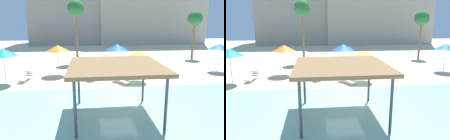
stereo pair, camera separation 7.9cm
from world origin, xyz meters
The scene contains 15 objects.
ground_plane centered at (0.00, 0.00, 0.00)m, with size 80.00×80.00×0.00m, color beige.
lagoon_water centered at (0.00, -5.25, 0.02)m, with size 44.00×13.50×0.04m, color #99D1C6.
shade_pavilion centered at (-0.60, -3.32, 2.73)m, with size 4.70×4.70×2.89m.
beach_umbrella_blue_0 centered at (1.09, 8.41, 2.23)m, with size 2.32×2.32×2.55m.
beach_umbrella_blue_1 centered at (10.83, 5.64, 2.50)m, with size 2.00×2.00×2.78m.
beach_umbrella_yellow_2 centered at (2.13, 3.28, 2.28)m, with size 1.92×1.92×2.55m.
beach_umbrella_teal_3 centered at (-8.63, 3.60, 2.57)m, with size 2.17×2.17×2.87m.
beach_umbrella_orange_5 centered at (-4.71, 6.02, 2.52)m, with size 2.06×2.06×2.81m.
lounge_chair_0 centered at (-7.29, 4.42, 0.33)m, with size 0.90×1.97×0.74m.
lounge_chair_1 centered at (0.58, 2.78, 0.33)m, with size 1.47×1.94×0.74m.
lounge_chair_2 centered at (-2.23, 4.16, 0.33)m, with size 1.50×1.93×0.74m.
palm_tree_0 centered at (11.93, 13.17, 5.08)m, with size 1.90×1.90×6.18m.
palm_tree_1 centered at (-3.26, 12.09, 6.13)m, with size 1.90×1.90×7.29m.
hotel_block_0 centered at (-2.66, 34.15, 8.85)m, with size 21.09×11.13×17.70m, color #9E9384.
hotel_block_1 centered at (11.41, 33.91, 9.24)m, with size 21.53×11.96×18.47m, color #B2A893.
Camera 1 is at (-1.99, -13.85, 5.13)m, focal length 34.26 mm.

